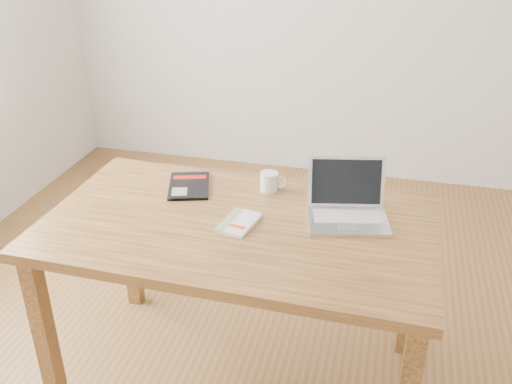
% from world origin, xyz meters
% --- Properties ---
extents(room, '(4.04, 4.04, 2.70)m').
position_xyz_m(room, '(-0.07, 0.00, 1.36)').
color(room, brown).
rests_on(room, ground).
extents(desk, '(1.44, 0.84, 0.75)m').
position_xyz_m(desk, '(-0.20, -0.12, 0.66)').
color(desk, brown).
rests_on(desk, ground).
extents(white_guidebook, '(0.14, 0.19, 0.02)m').
position_xyz_m(white_guidebook, '(-0.20, -0.14, 0.76)').
color(white_guidebook, silver).
rests_on(white_guidebook, desk).
extents(black_guidebook, '(0.22, 0.28, 0.01)m').
position_xyz_m(black_guidebook, '(-0.47, 0.10, 0.76)').
color(black_guidebook, black).
rests_on(black_guidebook, desk).
extents(laptop, '(0.33, 0.31, 0.20)m').
position_xyz_m(laptop, '(0.18, 0.02, 0.79)').
color(laptop, silver).
rests_on(laptop, desk).
extents(coffee_mug, '(0.11, 0.07, 0.08)m').
position_xyz_m(coffee_mug, '(-0.15, 0.15, 0.79)').
color(coffee_mug, white).
rests_on(coffee_mug, desk).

